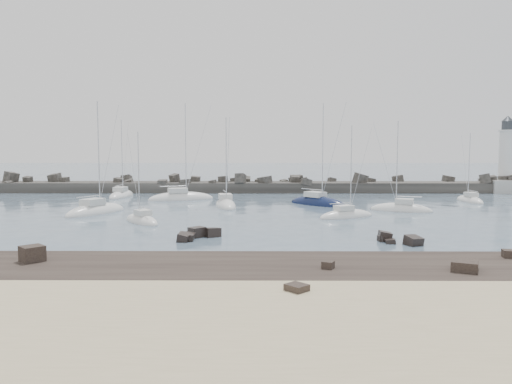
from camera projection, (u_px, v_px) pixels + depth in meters
ground at (242, 223)px, 54.12m from camera, size 400.00×400.00×0.00m
sand_strip at (218, 334)px, 22.25m from camera, size 140.00×14.00×1.00m
rock_shelf at (228, 276)px, 32.22m from camera, size 140.00×12.55×1.79m
rock_cluster_near at (199, 235)px, 45.67m from camera, size 3.80×4.28×1.57m
rock_cluster_far at (397, 240)px, 43.29m from camera, size 3.50×3.48×1.24m
breakwater at (210, 190)px, 91.98m from camera, size 115.00×7.16×5.27m
lighthouse at (505, 175)px, 91.36m from camera, size 7.00×7.00×14.60m
sailboat_1 at (121, 196)px, 82.68m from camera, size 3.42×8.89×13.79m
sailboat_2 at (96, 212)px, 62.26m from camera, size 6.92×9.82×15.11m
sailboat_3 at (181, 199)px, 78.33m from camera, size 10.79×6.24×16.20m
sailboat_4 at (142, 221)px, 54.83m from camera, size 5.80×6.60×10.79m
sailboat_5 at (226, 206)px, 69.21m from camera, size 4.22×8.70×13.36m
sailboat_6 at (346, 216)px, 58.69m from camera, size 7.60×5.33×11.67m
sailboat_7 at (318, 204)px, 71.61m from camera, size 8.99×9.28×15.57m
sailboat_8 at (401, 210)px, 64.51m from camera, size 8.22×5.39×12.59m
sailboat_9 at (470, 201)px, 75.40m from camera, size 2.74×7.21×11.26m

